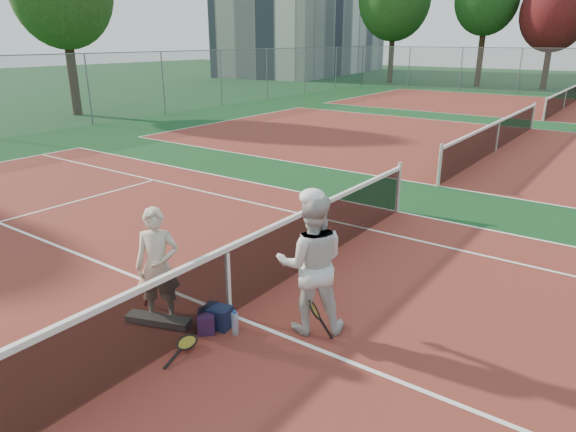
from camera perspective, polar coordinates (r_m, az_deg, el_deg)
The scene contains 18 objects.
ground at distance 7.25m, azimuth -6.51°, elevation -10.82°, with size 130.00×130.00×0.00m, color #103A19.
court_main at distance 7.25m, azimuth -6.51°, elevation -10.80°, with size 23.77×10.97×0.01m, color maroon.
court_far_a at distance 18.94m, azimuth 22.07°, elevation 6.79°, with size 23.77×10.97×0.01m, color maroon.
court_far_b at distance 32.09m, azimuth 28.26°, elevation 10.48°, with size 23.77×10.97×0.01m, color maroon.
net_main at distance 7.01m, azimuth -6.67°, elevation -7.20°, with size 0.10×10.98×1.02m, color black, non-canonical shape.
net_far_a at distance 18.85m, azimuth 22.26°, elevation 8.29°, with size 0.10×10.98×1.02m, color black, non-canonical shape.
net_far_b at distance 32.04m, azimuth 28.41°, elevation 11.37°, with size 0.10×10.98×1.02m, color black, non-canonical shape.
fence_left at distance 23.34m, azimuth -25.62°, elevation 12.15°, with size 54.50×0.06×3.00m, color slate, non-canonical shape.
player_a at distance 6.94m, azimuth -14.27°, elevation -5.41°, with size 0.58×0.38×1.58m, color beige.
player_b at distance 6.49m, azimuth 2.61°, elevation -5.33°, with size 0.89×0.70×1.84m, color silver.
racket_red at distance 7.50m, azimuth -14.81°, elevation -7.80°, with size 0.22×0.27×0.58m, color maroon, non-canonical shape.
racket_black_held at distance 6.57m, azimuth 2.89°, elevation -11.44°, with size 0.33×0.27×0.53m, color black, non-canonical shape.
racket_spare at distance 6.59m, azimuth -11.16°, elevation -13.81°, with size 0.60×0.27×0.12m, color black, non-canonical shape.
sports_bag_navy at distance 6.93m, azimuth -7.84°, elevation -11.02°, with size 0.37×0.25×0.29m, color black.
sports_bag_purple at distance 6.88m, azimuth -9.05°, elevation -11.50°, with size 0.31×0.22×0.26m, color #29102D.
net_cover_canvas at distance 7.20m, azimuth -14.22°, elevation -11.14°, with size 0.89×0.21×0.09m, color slate.
water_bottle at distance 6.73m, azimuth -5.91°, elevation -11.85°, with size 0.09×0.09×0.30m, color #ADC3DC.
tree_back_maroon at distance 43.55m, azimuth 27.52°, elevation 19.35°, with size 4.69×4.69×8.01m.
Camera 1 is at (4.29, -4.59, 3.61)m, focal length 32.00 mm.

